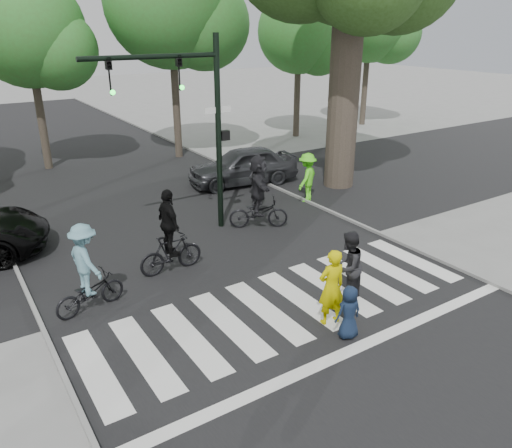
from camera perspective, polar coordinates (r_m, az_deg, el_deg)
The scene contains 20 objects.
ground at distance 11.39m, azimuth 6.26°, elevation -11.37°, with size 120.00×120.00×0.00m, color gray.
road_stem at distance 15.08m, azimuth -5.75°, elevation -2.58°, with size 10.00×70.00×0.01m, color black.
road_cross at distance 17.61m, azimuth -10.29°, elevation 0.84°, with size 70.00×10.00×0.01m, color black.
curb_left at distance 13.78m, azimuth -24.82°, elevation -6.93°, with size 0.10×70.00×0.10m, color gray.
curb_right at distance 17.74m, azimuth 8.83°, elevation 1.26°, with size 0.10×70.00×0.10m, color gray.
crosswalk at distance 11.82m, azimuth 4.22°, elevation -9.90°, with size 10.00×3.85×0.01m.
traffic_signal at distance 15.15m, azimuth -7.26°, elevation 12.90°, with size 4.45×0.29×6.00m.
bg_tree_2 at distance 24.30m, azimuth -23.94°, elevation 19.11°, with size 5.04×4.80×8.40m.
bg_tree_3 at distance 24.87m, azimuth -8.82°, elevation 23.32°, with size 6.30×6.00×10.20m.
bg_tree_4 at distance 29.78m, azimuth 5.52°, elevation 20.66°, with size 4.83×4.60×8.15m.
bg_tree_5 at distance 34.24m, azimuth 13.50°, elevation 21.57°, with size 5.67×5.40×9.30m.
pedestrian_woman at distance 11.08m, azimuth 8.62°, elevation -7.15°, with size 0.65×0.43×1.78m, color #D2C700.
pedestrian_child at distance 10.80m, azimuth 10.58°, elevation -9.90°, with size 0.59×0.38×1.20m, color #132037.
pedestrian_adult at distance 12.04m, azimuth 10.47°, elevation -4.83°, with size 0.86×0.67×1.76m, color black.
cyclist_left at distance 12.03m, azimuth -18.74°, elevation -5.45°, with size 1.79×1.22×2.15m.
cyclist_mid at distance 13.35m, azimuth -9.81°, elevation -1.70°, with size 1.78×1.09×2.32m.
cyclist_right at distance 16.06m, azimuth 0.29°, elevation 3.22°, with size 1.99×1.83×2.42m.
car_grey at distance 20.80m, azimuth -1.53°, elevation 6.69°, with size 1.82×4.53×1.54m, color #35363A.
bystander_hivis at distance 18.70m, azimuth 5.85°, elevation 5.30°, with size 1.19×0.68×1.84m, color #58ED21.
bystander_dark at distance 18.19m, azimuth 0.08°, elevation 4.58°, with size 0.59×0.39×1.63m, color black.
Camera 1 is at (-6.18, -7.27, 6.22)m, focal length 35.00 mm.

